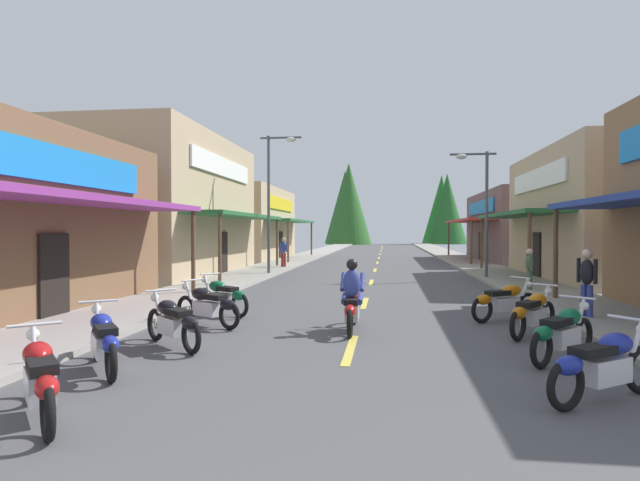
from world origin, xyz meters
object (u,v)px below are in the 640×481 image
motorcycle_parked_left_2 (173,321)px  pedestrian_waiting (529,268)px  rider_cruising_lead (352,301)px  pedestrian_browsing (587,279)px  motorcycle_parked_right_1 (563,332)px  streetlamp_right (480,195)px  motorcycle_parked_right_3 (505,301)px  motorcycle_parked_right_0 (604,364)px  motorcycle_parked_left_1 (104,340)px  motorcycle_parked_left_0 (40,378)px  pedestrian_by_shop (284,250)px  motorcycle_parked_right_2 (533,312)px  motorcycle_parked_left_4 (222,296)px  motorcycle_parked_left_3 (208,305)px  streetlamp_left (274,186)px

motorcycle_parked_left_2 → pedestrian_waiting: bearing=-91.1°
rider_cruising_lead → pedestrian_browsing: bearing=-70.8°
motorcycle_parked_right_1 → streetlamp_right: bearing=37.8°
motorcycle_parked_right_3 → streetlamp_right: bearing=49.0°
motorcycle_parked_right_3 → motorcycle_parked_right_0: bearing=-125.2°
motorcycle_parked_left_2 → motorcycle_parked_left_1: bearing=118.1°
motorcycle_parked_left_2 → motorcycle_parked_left_0: bearing=131.6°
motorcycle_parked_right_1 → motorcycle_parked_left_1: bearing=144.5°
pedestrian_by_shop → pedestrian_waiting: (10.75, -10.04, -0.16)m
motorcycle_parked_right_1 → motorcycle_parked_left_2: (-6.83, 0.12, 0.00)m
motorcycle_parked_right_2 → pedestrian_waiting: pedestrian_waiting is taller
pedestrian_browsing → motorcycle_parked_right_1: bearing=36.7°
motorcycle_parked_left_4 → motorcycle_parked_right_1: bearing=-173.2°
motorcycle_parked_left_4 → pedestrian_browsing: 8.98m
motorcycle_parked_left_3 → pedestrian_browsing: 8.97m
pedestrian_browsing → pedestrian_waiting: size_ratio=1.12×
motorcycle_parked_right_0 → motorcycle_parked_left_3: 8.04m
motorcycle_parked_right_3 → pedestrian_waiting: 6.24m
streetlamp_right → motorcycle_parked_left_1: size_ratio=3.24×
streetlamp_right → pedestrian_waiting: 5.76m
motorcycle_parked_right_3 → motorcycle_parked_left_3: bearing=158.9°
motorcycle_parked_right_3 → motorcycle_parked_left_0: (-6.73, -7.45, 0.00)m
pedestrian_waiting → motorcycle_parked_left_1: bearing=-130.2°
motorcycle_parked_left_4 → streetlamp_left: bearing=-48.7°
motorcycle_parked_left_4 → rider_cruising_lead: bearing=-171.9°
motorcycle_parked_left_2 → pedestrian_browsing: (8.67, 3.93, 0.52)m
motorcycle_parked_right_3 → rider_cruising_lead: bearing=172.3°
rider_cruising_lead → motorcycle_parked_right_2: bearing=-90.5°
motorcycle_parked_right_0 → pedestrian_by_shop: pedestrian_by_shop is taller
motorcycle_parked_right_1 → motorcycle_parked_left_4: (-7.12, 3.89, 0.00)m
streetlamp_right → motorcycle_parked_right_1: size_ratio=3.44×
streetlamp_right → motorcycle_parked_right_2: size_ratio=3.21×
streetlamp_left → motorcycle_parked_left_2: (1.48, -15.35, -3.84)m
motorcycle_parked_left_1 → motorcycle_parked_left_2: same height
streetlamp_right → pedestrian_by_shop: size_ratio=3.17×
motorcycle_parked_left_1 → pedestrian_waiting: 14.60m
motorcycle_parked_left_4 → pedestrian_waiting: bearing=-112.0°
motorcycle_parked_right_0 → motorcycle_parked_left_4: size_ratio=1.00×
motorcycle_parked_right_3 → motorcycle_parked_left_0: size_ratio=1.09×
motorcycle_parked_left_3 → rider_cruising_lead: 3.30m
motorcycle_parked_right_3 → motorcycle_parked_left_2: 7.72m
pedestrian_waiting → motorcycle_parked_right_3: bearing=-110.7°
motorcycle_parked_right_0 → motorcycle_parked_left_4: same height
motorcycle_parked_left_3 → motorcycle_parked_right_2: bearing=-150.9°
pedestrian_browsing → pedestrian_by_shop: bearing=-85.0°
motorcycle_parked_left_2 → pedestrian_by_shop: size_ratio=0.93×
pedestrian_browsing → pedestrian_waiting: bearing=-120.6°
pedestrian_waiting → motorcycle_parked_left_4: bearing=-148.3°
streetlamp_left → motorcycle_parked_left_3: 13.82m
motorcycle_parked_left_0 → motorcycle_parked_left_4: size_ratio=0.93×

